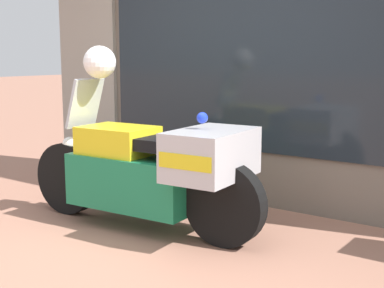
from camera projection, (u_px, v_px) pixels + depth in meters
ground_plane at (123, 255)px, 4.03m from camera, size 60.00×60.00×0.00m
shop_building at (223, 27)px, 5.56m from camera, size 5.31×0.55×3.56m
window_display at (289, 156)px, 5.36m from camera, size 3.95×0.30×2.10m
paramedic_motorcycle at (153, 169)px, 4.52m from camera, size 2.38×0.81×1.29m
white_helmet at (100, 62)px, 4.66m from camera, size 0.29×0.29×0.29m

